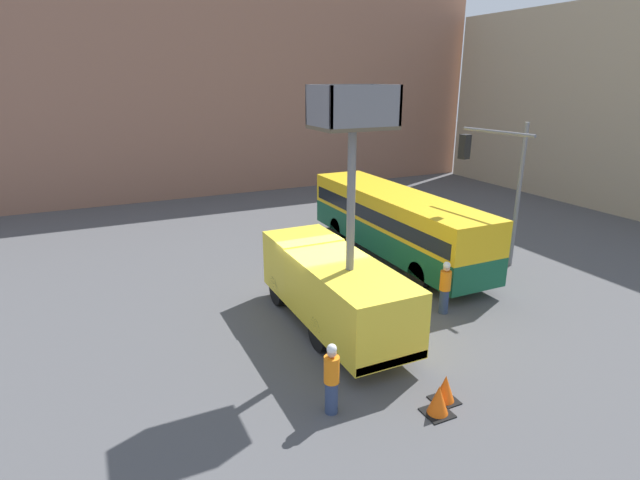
% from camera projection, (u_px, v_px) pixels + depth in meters
% --- Properties ---
extents(ground_plane, '(120.00, 120.00, 0.00)m').
position_uv_depth(ground_plane, '(320.00, 316.00, 17.14)').
color(ground_plane, '#4C4C4F').
extents(building_backdrop_far, '(44.00, 10.00, 14.13)m').
position_uv_depth(building_backdrop_far, '(174.00, 88.00, 36.21)').
color(building_backdrop_far, '#936651').
rests_on(building_backdrop_far, ground_plane).
extents(utility_truck, '(2.28, 7.02, 7.65)m').
position_uv_depth(utility_truck, '(333.00, 283.00, 15.90)').
color(utility_truck, yellow).
rests_on(utility_truck, ground_plane).
extents(city_bus, '(2.53, 11.12, 2.97)m').
position_uv_depth(city_bus, '(395.00, 219.00, 22.33)').
color(city_bus, '#145638').
rests_on(city_bus, ground_plane).
extents(traffic_light_pole, '(3.64, 3.39, 6.12)m').
position_uv_depth(traffic_light_pole, '(501.00, 174.00, 19.96)').
color(traffic_light_pole, slate).
rests_on(traffic_light_pole, ground_plane).
extents(road_worker_near_truck, '(0.38, 0.38, 1.88)m').
position_uv_depth(road_worker_near_truck, '(332.00, 379.00, 11.96)').
color(road_worker_near_truck, navy).
rests_on(road_worker_near_truck, ground_plane).
extents(road_worker_directing, '(0.38, 0.38, 1.90)m').
position_uv_depth(road_worker_directing, '(445.00, 287.00, 17.12)').
color(road_worker_directing, navy).
rests_on(road_worker_directing, ground_plane).
extents(traffic_cone_near_truck, '(0.67, 0.67, 0.77)m').
position_uv_depth(traffic_cone_near_truck, '(438.00, 401.00, 12.09)').
color(traffic_cone_near_truck, black).
rests_on(traffic_cone_near_truck, ground_plane).
extents(traffic_cone_mid_road, '(0.64, 0.64, 0.73)m').
position_uv_depth(traffic_cone_mid_road, '(445.00, 389.00, 12.58)').
color(traffic_cone_mid_road, black).
rests_on(traffic_cone_mid_road, ground_plane).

